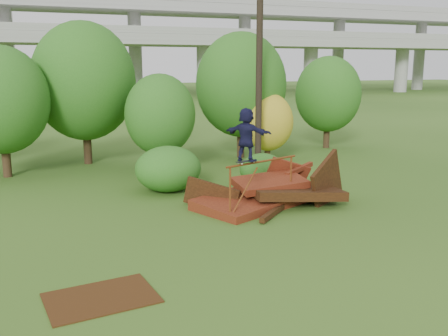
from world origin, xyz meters
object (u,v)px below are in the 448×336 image
object	(u,v)px
skater	(246,134)
utility_pole	(259,58)
scrap_pile	(271,194)
flat_plate	(101,298)

from	to	relation	value
skater	utility_pole	bearing A→B (deg)	-69.04
scrap_pile	flat_plate	size ratio (longest dim) A/B	2.68
scrap_pile	skater	distance (m)	2.70
skater	flat_plate	size ratio (longest dim) A/B	0.75
scrap_pile	utility_pole	distance (m)	7.21
scrap_pile	flat_plate	distance (m)	7.94
flat_plate	utility_pole	distance (m)	13.97
skater	flat_plate	world-z (taller)	skater
flat_plate	utility_pole	xyz separation A→B (m)	(8.12, 10.29, 4.83)
scrap_pile	flat_plate	xyz separation A→B (m)	(-6.18, -4.98, -0.35)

